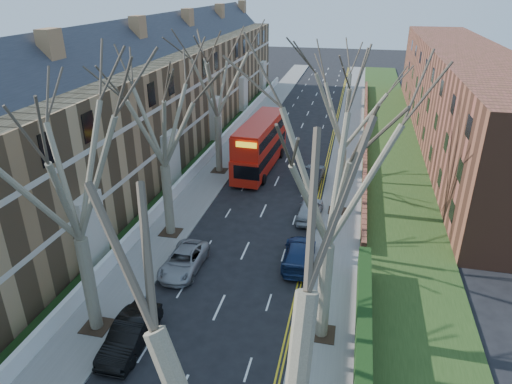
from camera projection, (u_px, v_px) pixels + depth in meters
The scene contains 17 objects.
pavement_left at pixel (244, 136), 52.97m from camera, with size 3.00×102.00×0.12m, color slate.
pavement_right at pixel (349, 143), 50.59m from camera, with size 3.00×102.00×0.12m, color slate.
terrace_left at pixel (149, 102), 45.10m from camera, with size 9.70×78.00×13.60m.
flats_right at pixel (461, 97), 49.80m from camera, with size 13.97×54.00×10.00m.
front_wall_left at pixel (209, 154), 45.97m from camera, with size 0.30×78.00×1.00m.
grass_verge_right at pixel (391, 146), 49.66m from camera, with size 6.00×102.00×0.06m.
tree_left_mid at pixel (65, 155), 19.68m from camera, with size 10.50×10.50×14.71m.
tree_left_far at pixel (160, 106), 28.68m from camera, with size 10.15×10.15×14.22m.
tree_left_dist at pixel (216, 69), 39.18m from camera, with size 10.50×10.50×14.71m.
tree_right_mid at pixel (334, 160), 19.20m from camera, with size 10.50×10.50×14.71m.
tree_right_far at pixel (347, 94), 31.74m from camera, with size 10.15×10.15×14.22m.
double_decker_bus at pixel (260, 146), 43.00m from camera, with size 3.26×11.24×4.65m.
car_left_mid at pixel (130, 334), 22.22m from camera, with size 1.56×4.48×1.47m, color black.
car_left_far at pixel (184, 261), 28.28m from camera, with size 2.12×4.59×1.28m, color #929297.
car_right_near at pixel (299, 254), 28.91m from camera, with size 1.94×4.76×1.38m, color navy.
car_right_mid at pixel (310, 210), 34.42m from camera, with size 1.72×4.27×1.45m, color #9FA2A8.
car_right_far at pixel (313, 175), 40.64m from camera, with size 1.57×4.50×1.48m, color black.
Camera 1 is at (6.40, -10.29, 16.36)m, focal length 32.00 mm.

